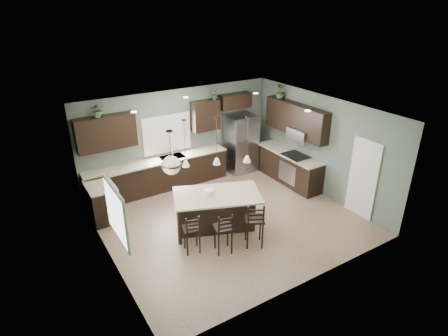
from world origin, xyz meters
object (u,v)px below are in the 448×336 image
refrigerator (241,143)px  bar_stool_right (254,224)px  serving_dish (209,192)px  bar_stool_center (223,232)px  plant_back_left (97,110)px  kitchen_island (217,211)px  bar_stool_left (192,233)px

refrigerator → bar_stool_right: bearing=-120.0°
serving_dish → bar_stool_center: bearing=-100.8°
serving_dish → plant_back_left: 3.51m
kitchen_island → bar_stool_right: bar_stool_right is taller
bar_stool_right → kitchen_island: bearing=137.5°
bar_stool_center → kitchen_island: bearing=81.8°
refrigerator → bar_stool_center: refrigerator is taller
bar_stool_right → refrigerator: bearing=88.3°
bar_stool_left → bar_stool_right: (1.30, -0.52, 0.07)m
refrigerator → bar_stool_center: 4.35m
bar_stool_left → serving_dish: bearing=50.3°
refrigerator → plant_back_left: plant_back_left is taller
kitchen_island → bar_stool_right: 1.08m
bar_stool_left → bar_stool_right: bar_stool_right is taller
kitchen_island → bar_stool_center: bearing=-91.0°
bar_stool_center → bar_stool_left: bearing=162.0°
refrigerator → bar_stool_center: size_ratio=1.82×
bar_stool_center → bar_stool_right: bearing=2.6°
kitchen_island → bar_stool_right: size_ratio=1.82×
refrigerator → bar_stool_left: (-3.32, -2.98, -0.44)m
bar_stool_right → plant_back_left: bearing=148.6°
refrigerator → bar_stool_left: refrigerator is taller
bar_stool_right → plant_back_left: 4.79m
bar_stool_center → bar_stool_right: (0.72, -0.15, 0.05)m
serving_dish → bar_stool_left: (-0.76, -0.57, -0.51)m
kitchen_island → serving_dish: 0.57m
kitchen_island → bar_stool_left: 1.07m
serving_dish → bar_stool_right: bar_stool_right is taller
refrigerator → serving_dish: (-2.56, -2.41, 0.07)m
refrigerator → plant_back_left: size_ratio=4.98×
bar_stool_center → plant_back_left: 4.41m
bar_stool_left → plant_back_left: (-0.89, 3.23, 2.10)m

